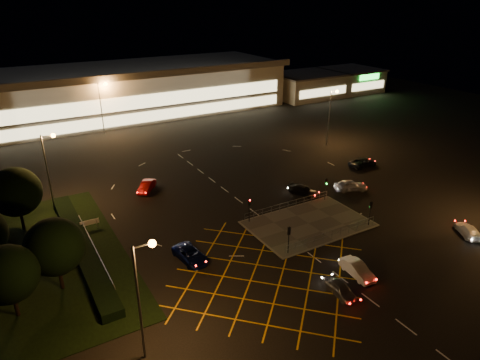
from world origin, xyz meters
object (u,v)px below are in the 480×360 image
car_east_grey (363,163)px  car_near_silver (341,289)px  signal_ne (326,185)px  car_queue_white (357,269)px  signal_nw (249,205)px  car_far_dkgrey (303,190)px  car_approach_white (468,230)px  car_circ_red (147,186)px  car_left_blue (190,255)px  car_right_silver (351,185)px  signal_sw (289,235)px  signal_se (371,208)px

car_east_grey → car_near_silver: bearing=131.4°
signal_ne → car_queue_white: (-8.38, -14.56, -1.68)m
signal_nw → signal_ne: 12.00m
car_east_grey → car_far_dkgrey: bearing=103.3°
car_near_silver → car_approach_white: bearing=7.0°
car_far_dkgrey → car_circ_red: bearing=123.4°
signal_nw → car_left_blue: signal_nw is taller
signal_ne → car_right_silver: signal_ne is taller
signal_sw → car_east_grey: 29.53m
car_right_silver → signal_nw: bearing=115.4°
car_near_silver → car_right_silver: 23.86m
car_queue_white → signal_ne: bearing=65.5°
signal_ne → car_far_dkgrey: bearing=113.7°
car_near_silver → car_east_grey: car_east_grey is taller
car_left_blue → car_far_dkgrey: bearing=12.2°
car_left_blue → car_right_silver: car_right_silver is taller
car_approach_white → signal_nw: bearing=-6.0°
car_circ_red → car_east_grey: car_circ_red is taller
signal_sw → car_east_grey: (25.65, 14.53, -1.69)m
signal_se → car_right_silver: 10.24m
car_far_dkgrey → car_right_silver: car_right_silver is taller
car_right_silver → car_circ_red: (-25.03, 14.55, -0.09)m
signal_nw → car_circ_red: bearing=117.0°
car_queue_white → car_far_dkgrey: size_ratio=0.98×
car_circ_red → car_approach_white: car_circ_red is taller
signal_se → car_far_dkgrey: 11.21m
signal_ne → car_circ_red: (-19.75, 15.20, -1.67)m
signal_se → signal_nw: 14.41m
car_right_silver → signal_se: bearing=171.8°
signal_nw → car_near_silver: size_ratio=0.86×
signal_ne → car_queue_white: size_ratio=0.75×
signal_nw → car_left_blue: bearing=-158.4°
signal_nw → car_near_silver: signal_nw is taller
signal_se → car_queue_white: size_ratio=0.75×
signal_sw → car_queue_white: 7.69m
signal_sw → car_left_blue: (-9.55, 4.20, -1.69)m
signal_sw → car_right_silver: bearing=-153.5°
car_right_silver → car_east_grey: car_right_silver is taller
car_right_silver → signal_ne: bearing=120.2°
car_right_silver → car_circ_red: size_ratio=1.09×
car_queue_white → car_left_blue: 17.02m
car_east_grey → car_queue_white: bearing=133.8°
car_east_grey → car_right_silver: bearing=125.2°
car_queue_white → car_far_dkgrey: car_queue_white is taller
signal_sw → car_far_dkgrey: bearing=-134.2°
signal_se → car_right_silver: (5.29, 8.63, -1.58)m
signal_nw → signal_se: bearing=-33.6°
signal_sw → car_queue_white: bearing=118.9°
signal_sw → car_approach_white: 21.70m
signal_se → car_near_silver: signal_se is taller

